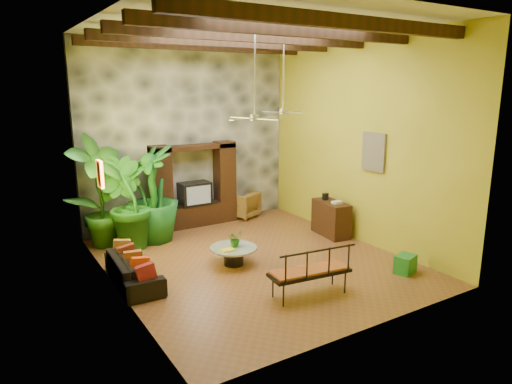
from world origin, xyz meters
TOP-DOWN VIEW (x-y plane):
  - ground at (0.00, 0.00)m, footprint 7.00×7.00m
  - ceiling at (0.00, 0.00)m, footprint 6.00×7.00m
  - back_wall at (0.00, 3.50)m, footprint 6.00×0.02m
  - left_wall at (-3.00, 0.00)m, footprint 0.02×7.00m
  - right_wall at (3.00, 0.00)m, footprint 0.02×7.00m
  - stone_accent_wall at (0.00, 3.44)m, footprint 5.98×0.10m
  - ceiling_beams at (0.00, 0.00)m, footprint 5.95×5.36m
  - entertainment_center at (0.00, 3.14)m, footprint 2.40×0.55m
  - ceiling_fan_front at (-0.20, -0.40)m, footprint 1.28×1.28m
  - ceiling_fan_back at (1.60, 1.20)m, footprint 1.28×1.28m
  - wall_art_mask at (-2.96, 1.00)m, footprint 0.06×0.32m
  - wall_art_painting at (2.96, -0.60)m, footprint 0.06×0.70m
  - sofa at (-2.64, 0.19)m, footprint 0.85×1.96m
  - wicker_armchair at (1.54, 3.15)m, footprint 1.10×1.11m
  - tall_plant_a at (-2.65, 2.67)m, footprint 1.71×1.47m
  - tall_plant_b at (-2.14, 2.30)m, footprint 1.54×1.53m
  - tall_plant_c at (-1.43, 2.50)m, footprint 1.44×1.44m
  - coffee_table at (-0.50, 0.01)m, footprint 1.02×1.02m
  - centerpiece_plant at (-0.44, 0.04)m, footprint 0.39×0.36m
  - yellow_tray at (-0.71, -0.12)m, footprint 0.28×0.20m
  - iron_bench at (-0.02, -2.12)m, footprint 1.60×0.74m
  - side_console at (2.65, 0.46)m, footprint 0.64×1.18m
  - green_bin at (2.33, -2.27)m, footprint 0.52×0.45m

SIDE VIEW (x-z plane):
  - ground at x=0.00m, z-range 0.00..0.00m
  - green_bin at x=2.33m, z-range 0.00..0.39m
  - coffee_table at x=-0.50m, z-range 0.06..0.46m
  - sofa at x=-2.64m, z-range 0.00..0.56m
  - wicker_armchair at x=1.54m, z-range 0.00..0.77m
  - yellow_tray at x=-0.71m, z-range 0.40..0.43m
  - side_console at x=2.65m, z-range 0.00..0.90m
  - iron_bench at x=-0.02m, z-range 0.25..0.82m
  - centerpiece_plant at x=-0.44m, z-range 0.40..0.76m
  - entertainment_center at x=0.00m, z-range -0.18..2.12m
  - tall_plant_b at x=-2.14m, z-range 0.00..2.19m
  - tall_plant_c at x=-1.43m, z-range 0.00..2.41m
  - tall_plant_a at x=-2.65m, z-range 0.00..2.74m
  - wall_art_mask at x=-2.96m, z-range 1.83..2.38m
  - wall_art_painting at x=2.96m, z-range 1.85..2.75m
  - back_wall at x=0.00m, z-range 0.00..5.00m
  - left_wall at x=-3.00m, z-range 0.00..5.00m
  - right_wall at x=3.00m, z-range 0.00..5.00m
  - stone_accent_wall at x=0.00m, z-range 0.01..4.99m
  - ceiling_fan_front at x=-0.20m, z-range 2.47..4.33m
  - ceiling_fan_back at x=1.60m, z-range 2.47..4.33m
  - ceiling_beams at x=0.00m, z-range 4.67..4.89m
  - ceiling at x=0.00m, z-range 4.99..5.01m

